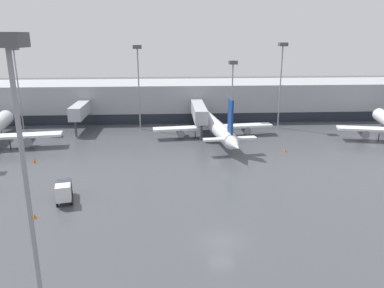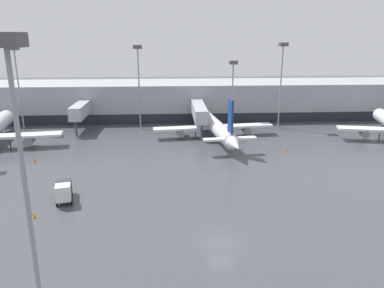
{
  "view_description": "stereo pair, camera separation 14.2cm",
  "coord_description": "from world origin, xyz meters",
  "px_view_note": "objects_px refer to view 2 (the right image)",
  "views": [
    {
      "loc": [
        -5.13,
        -34.0,
        20.46
      ],
      "look_at": [
        -1.48,
        25.87,
        3.0
      ],
      "focal_mm": 35.0,
      "sensor_mm": 36.0,
      "label": 1
    },
    {
      "loc": [
        -4.99,
        -34.01,
        20.46
      ],
      "look_at": [
        -1.48,
        25.87,
        3.0
      ],
      "focal_mm": 35.0,
      "sensor_mm": 36.0,
      "label": 2
    }
  ],
  "objects_px": {
    "parked_jet_0": "(214,125)",
    "service_truck_1": "(64,190)",
    "traffic_cone_0": "(34,216)",
    "traffic_cone_2": "(226,138)",
    "apron_light_mast_3": "(16,117)",
    "traffic_cone_3": "(285,150)",
    "apron_light_mast_7": "(138,64)",
    "apron_light_mast_1": "(233,74)",
    "apron_light_mast_2": "(16,65)",
    "traffic_cone_1": "(34,160)",
    "apron_light_mast_5": "(282,62)"
  },
  "relations": [
    {
      "from": "traffic_cone_0",
      "to": "parked_jet_0",
      "type": "bearing_deg",
      "value": 54.38
    },
    {
      "from": "service_truck_1",
      "to": "traffic_cone_3",
      "type": "relative_size",
      "value": 6.73
    },
    {
      "from": "apron_light_mast_2",
      "to": "traffic_cone_3",
      "type": "bearing_deg",
      "value": -20.54
    },
    {
      "from": "parked_jet_0",
      "to": "traffic_cone_3",
      "type": "xyz_separation_m",
      "value": [
        11.84,
        -11.43,
        -2.22
      ]
    },
    {
      "from": "parked_jet_0",
      "to": "apron_light_mast_7",
      "type": "height_order",
      "value": "apron_light_mast_7"
    },
    {
      "from": "traffic_cone_0",
      "to": "apron_light_mast_3",
      "type": "relative_size",
      "value": 0.03
    },
    {
      "from": "parked_jet_0",
      "to": "traffic_cone_1",
      "type": "distance_m",
      "value": 35.1
    },
    {
      "from": "traffic_cone_1",
      "to": "apron_light_mast_7",
      "type": "distance_m",
      "value": 31.11
    },
    {
      "from": "traffic_cone_0",
      "to": "apron_light_mast_7",
      "type": "height_order",
      "value": "apron_light_mast_7"
    },
    {
      "from": "traffic_cone_3",
      "to": "apron_light_mast_1",
      "type": "relative_size",
      "value": 0.05
    },
    {
      "from": "parked_jet_0",
      "to": "apron_light_mast_1",
      "type": "bearing_deg",
      "value": -41.58
    },
    {
      "from": "traffic_cone_1",
      "to": "traffic_cone_2",
      "type": "bearing_deg",
      "value": 19.22
    },
    {
      "from": "apron_light_mast_1",
      "to": "parked_jet_0",
      "type": "bearing_deg",
      "value": -124.83
    },
    {
      "from": "parked_jet_0",
      "to": "traffic_cone_2",
      "type": "bearing_deg",
      "value": -149.74
    },
    {
      "from": "traffic_cone_1",
      "to": "parked_jet_0",
      "type": "bearing_deg",
      "value": 24.66
    },
    {
      "from": "service_truck_1",
      "to": "apron_light_mast_2",
      "type": "bearing_deg",
      "value": -166.85
    },
    {
      "from": "apron_light_mast_5",
      "to": "traffic_cone_2",
      "type": "bearing_deg",
      "value": -144.11
    },
    {
      "from": "apron_light_mast_3",
      "to": "apron_light_mast_7",
      "type": "xyz_separation_m",
      "value": [
        1.93,
        61.99,
        -1.46
      ]
    },
    {
      "from": "traffic_cone_0",
      "to": "traffic_cone_2",
      "type": "height_order",
      "value": "traffic_cone_2"
    },
    {
      "from": "traffic_cone_2",
      "to": "apron_light_mast_1",
      "type": "relative_size",
      "value": 0.05
    },
    {
      "from": "traffic_cone_2",
      "to": "traffic_cone_1",
      "type": "bearing_deg",
      "value": -160.78
    },
    {
      "from": "traffic_cone_0",
      "to": "traffic_cone_2",
      "type": "xyz_separation_m",
      "value": [
        27.12,
        32.13,
        0.08
      ]
    },
    {
      "from": "service_truck_1",
      "to": "traffic_cone_0",
      "type": "xyz_separation_m",
      "value": [
        -2.27,
        -4.57,
        -1.2
      ]
    },
    {
      "from": "apron_light_mast_7",
      "to": "apron_light_mast_1",
      "type": "bearing_deg",
      "value": -2.62
    },
    {
      "from": "traffic_cone_1",
      "to": "traffic_cone_3",
      "type": "height_order",
      "value": "traffic_cone_1"
    },
    {
      "from": "apron_light_mast_1",
      "to": "apron_light_mast_7",
      "type": "xyz_separation_m",
      "value": [
        -20.68,
        0.95,
        2.3
      ]
    },
    {
      "from": "traffic_cone_2",
      "to": "traffic_cone_3",
      "type": "height_order",
      "value": "traffic_cone_3"
    },
    {
      "from": "traffic_cone_2",
      "to": "apron_light_mast_2",
      "type": "bearing_deg",
      "value": 165.33
    },
    {
      "from": "traffic_cone_2",
      "to": "apron_light_mast_1",
      "type": "distance_m",
      "value": 15.66
    },
    {
      "from": "traffic_cone_1",
      "to": "traffic_cone_0",
      "type": "bearing_deg",
      "value": -71.43
    },
    {
      "from": "apron_light_mast_2",
      "to": "apron_light_mast_7",
      "type": "xyz_separation_m",
      "value": [
        26.28,
        -0.82,
        0.18
      ]
    },
    {
      "from": "traffic_cone_1",
      "to": "apron_light_mast_2",
      "type": "height_order",
      "value": "apron_light_mast_2"
    },
    {
      "from": "traffic_cone_0",
      "to": "traffic_cone_3",
      "type": "height_order",
      "value": "traffic_cone_3"
    },
    {
      "from": "traffic_cone_2",
      "to": "service_truck_1",
      "type": "bearing_deg",
      "value": -132.05
    },
    {
      "from": "traffic_cone_0",
      "to": "apron_light_mast_1",
      "type": "height_order",
      "value": "apron_light_mast_1"
    },
    {
      "from": "traffic_cone_0",
      "to": "apron_light_mast_3",
      "type": "xyz_separation_m",
      "value": [
        7.29,
        -19.12,
        15.74
      ]
    },
    {
      "from": "parked_jet_0",
      "to": "traffic_cone_2",
      "type": "height_order",
      "value": "parked_jet_0"
    },
    {
      "from": "traffic_cone_2",
      "to": "apron_light_mast_3",
      "type": "xyz_separation_m",
      "value": [
        -19.83,
        -51.25,
        15.65
      ]
    },
    {
      "from": "apron_light_mast_1",
      "to": "apron_light_mast_2",
      "type": "height_order",
      "value": "apron_light_mast_2"
    },
    {
      "from": "parked_jet_0",
      "to": "service_truck_1",
      "type": "height_order",
      "value": "parked_jet_0"
    },
    {
      "from": "apron_light_mast_2",
      "to": "service_truck_1",
      "type": "bearing_deg",
      "value": -63.7
    },
    {
      "from": "apron_light_mast_1",
      "to": "apron_light_mast_7",
      "type": "height_order",
      "value": "apron_light_mast_7"
    },
    {
      "from": "apron_light_mast_2",
      "to": "apron_light_mast_3",
      "type": "height_order",
      "value": "apron_light_mast_3"
    },
    {
      "from": "traffic_cone_1",
      "to": "apron_light_mast_7",
      "type": "height_order",
      "value": "apron_light_mast_7"
    },
    {
      "from": "traffic_cone_0",
      "to": "traffic_cone_3",
      "type": "relative_size",
      "value": 0.77
    },
    {
      "from": "traffic_cone_0",
      "to": "apron_light_mast_7",
      "type": "relative_size",
      "value": 0.03
    },
    {
      "from": "parked_jet_0",
      "to": "apron_light_mast_2",
      "type": "height_order",
      "value": "apron_light_mast_2"
    },
    {
      "from": "apron_light_mast_2",
      "to": "apron_light_mast_3",
      "type": "relative_size",
      "value": 0.88
    },
    {
      "from": "apron_light_mast_2",
      "to": "apron_light_mast_5",
      "type": "xyz_separation_m",
      "value": [
        57.76,
        -1.73,
        0.52
      ]
    },
    {
      "from": "parked_jet_0",
      "to": "service_truck_1",
      "type": "xyz_separation_m",
      "value": [
        -22.75,
        -30.34,
        -1.1
      ]
    }
  ]
}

